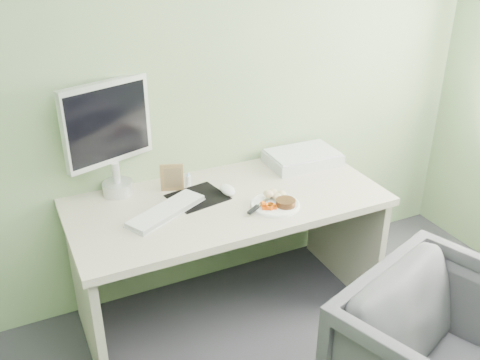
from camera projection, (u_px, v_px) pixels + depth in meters
name	position (u px, v px, depth m)	size (l,w,h in m)	color
wall_back	(196.00, 62.00, 2.75)	(3.50, 3.50, 0.00)	#859F70
desk	(228.00, 229.00, 2.81)	(1.60, 0.75, 0.73)	#BCB09E
plate	(275.00, 205.00, 2.66)	(0.25, 0.25, 0.01)	white
steak	(286.00, 203.00, 2.63)	(0.10, 0.10, 0.03)	black
potato_pile	(276.00, 193.00, 2.69)	(0.11, 0.08, 0.06)	tan
carrot_heap	(268.00, 204.00, 2.61)	(0.06, 0.05, 0.04)	#DF4D04
steak_knife	(257.00, 207.00, 2.60)	(0.19, 0.13, 0.02)	silver
mousepad	(198.00, 197.00, 2.74)	(0.27, 0.24, 0.00)	black
keyboard	(166.00, 210.00, 2.59)	(0.43, 0.13, 0.02)	white
computer_mouse	(228.00, 190.00, 2.77)	(0.07, 0.12, 0.04)	white
photo_frame	(172.00, 177.00, 2.77)	(0.12, 0.01, 0.15)	olive
eyedrop_bottle	(188.00, 179.00, 2.84)	(0.03, 0.03, 0.08)	white
scanner	(302.00, 158.00, 3.10)	(0.41, 0.27, 0.06)	silver
monitor	(110.00, 132.00, 2.64)	(0.48, 0.21, 0.59)	silver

